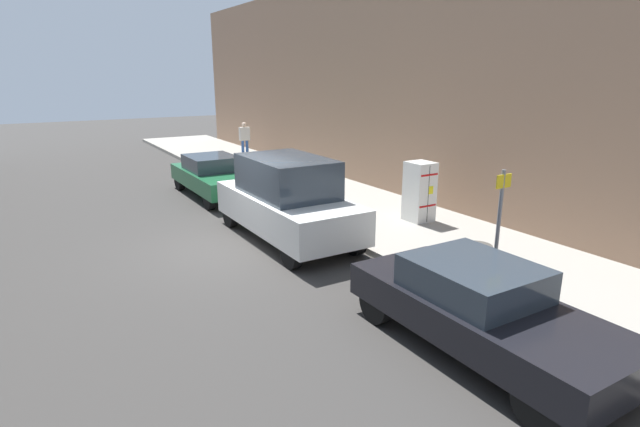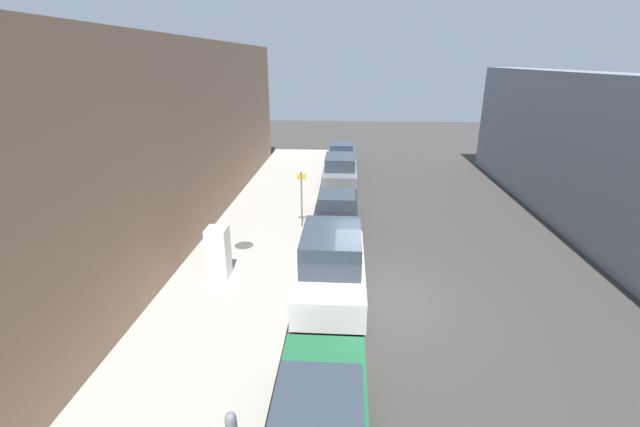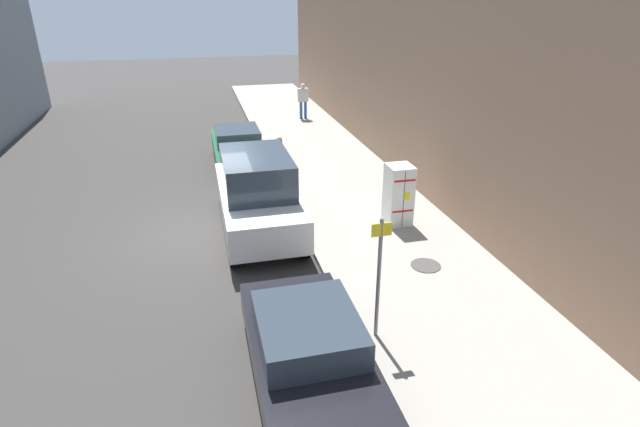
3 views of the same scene
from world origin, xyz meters
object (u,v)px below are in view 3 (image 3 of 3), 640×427
street_sign_post (379,273)px  parked_sedan_dark (311,357)px  fire_hydrant (280,147)px  pedestrian_walking_far (303,98)px  parked_sedan_green (238,147)px  discarded_refrigerator (398,195)px  parked_van_white (258,193)px

street_sign_post → parked_sedan_dark: bearing=33.6°
fire_hydrant → parked_sedan_dark: 12.21m
pedestrian_walking_far → parked_sedan_green: bearing=149.8°
parked_sedan_green → parked_sedan_dark: (0.00, 11.94, -0.00)m
street_sign_post → discarded_refrigerator: bearing=-116.4°
pedestrian_walking_far → parked_sedan_green: pedestrian_walking_far is taller
parked_sedan_green → parked_sedan_dark: 11.94m
fire_hydrant → parked_sedan_green: bearing=5.9°
discarded_refrigerator → fire_hydrant: (2.15, -6.60, -0.41)m
fire_hydrant → parked_sedan_green: parked_sedan_green is taller
street_sign_post → parked_van_white: street_sign_post is taller
street_sign_post → parked_sedan_green: size_ratio=0.53×
fire_hydrant → parked_van_white: size_ratio=0.17×
discarded_refrigerator → street_sign_post: street_sign_post is taller
discarded_refrigerator → parked_van_white: (3.72, -0.83, 0.08)m
parked_van_white → parked_sedan_green: bearing=-90.0°
street_sign_post → pedestrian_walking_far: 17.39m
pedestrian_walking_far → parked_sedan_green: (3.82, 6.26, -0.44)m
fire_hydrant → parked_sedan_green: (1.57, 0.16, 0.16)m
street_sign_post → parked_sedan_dark: (1.47, 0.98, -0.78)m
street_sign_post → fire_hydrant: bearing=-90.5°
parked_sedan_green → discarded_refrigerator: bearing=120.1°
parked_van_white → parked_sedan_dark: bearing=90.0°
parked_van_white → pedestrian_walking_far: bearing=-107.8°
discarded_refrigerator → parked_van_white: 3.81m
street_sign_post → fire_hydrant: (-0.10, -11.13, -0.93)m
fire_hydrant → pedestrian_walking_far: (-2.24, -6.10, 0.59)m
discarded_refrigerator → pedestrian_walking_far: size_ratio=0.96×
fire_hydrant → parked_sedan_green: size_ratio=0.18×
pedestrian_walking_far → parked_sedan_dark: pedestrian_walking_far is taller
discarded_refrigerator → street_sign_post: (2.25, 4.54, 0.52)m
street_sign_post → pedestrian_walking_far: street_sign_post is taller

